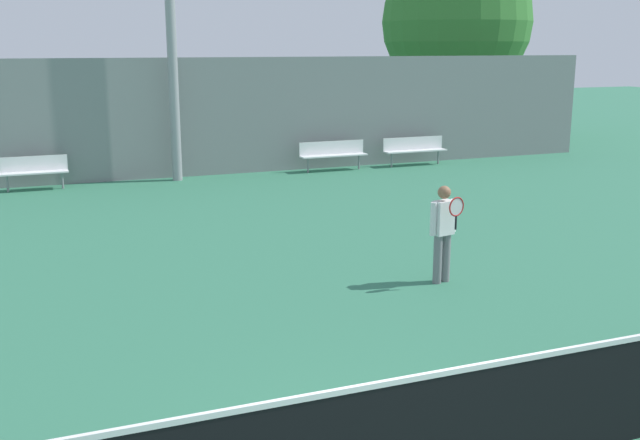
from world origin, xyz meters
name	(u,v)px	position (x,y,z in m)	size (l,w,h in m)	color
tennis_net	(411,434)	(0.00, 0.00, 0.56)	(11.10, 0.09, 1.09)	black
tennis_player	(443,229)	(3.29, 5.03, 0.90)	(0.53, 0.46, 1.59)	slate
bench_courtside_far	(414,148)	(8.74, 15.96, 0.56)	(2.11, 0.40, 0.89)	white
bench_adjacent_court	(34,169)	(-2.66, 15.96, 0.56)	(1.71, 0.40, 0.89)	white
bench_by_gate	(333,152)	(5.92, 15.96, 0.56)	(2.11, 0.40, 0.89)	white
back_fence	(131,120)	(0.00, 16.53, 1.71)	(30.72, 0.06, 3.42)	gray
tree_green_tall	(457,22)	(13.91, 22.10, 4.67)	(6.07, 6.07, 7.72)	brown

